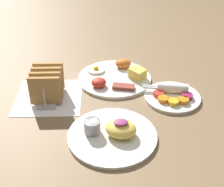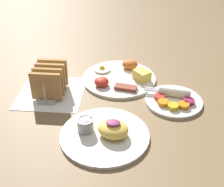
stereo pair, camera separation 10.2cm
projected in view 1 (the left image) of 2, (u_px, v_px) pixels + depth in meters
name	position (u px, v px, depth m)	size (l,w,h in m)	color
ground_plane	(111.00, 102.00, 1.03)	(3.00, 3.00, 0.00)	brown
napkin_flat	(49.00, 97.00, 1.05)	(0.22, 0.22, 0.00)	white
plate_breakfast	(116.00, 77.00, 1.15)	(0.27, 0.27, 0.05)	white
plate_condiments	(172.00, 95.00, 1.04)	(0.19, 0.19, 0.04)	white
plate_foreground	(113.00, 133.00, 0.88)	(0.25, 0.25, 0.06)	white
toast_rack	(47.00, 84.00, 1.03)	(0.10, 0.15, 0.10)	#B7B7BC
teaspoon	(149.00, 139.00, 0.87)	(0.03, 0.13, 0.01)	silver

